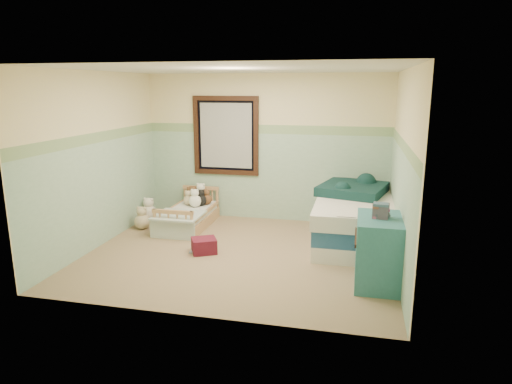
% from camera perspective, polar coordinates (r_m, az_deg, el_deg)
% --- Properties ---
extents(floor, '(4.20, 3.60, 0.02)m').
position_cam_1_polar(floor, '(6.37, -2.11, -7.90)').
color(floor, '#76614C').
rests_on(floor, ground).
extents(ceiling, '(4.20, 3.60, 0.02)m').
position_cam_1_polar(ceiling, '(5.94, -2.32, 15.40)').
color(ceiling, beige).
rests_on(ceiling, wall_back).
extents(wall_back, '(4.20, 0.04, 2.50)m').
position_cam_1_polar(wall_back, '(7.76, 1.24, 5.57)').
color(wall_back, beige).
rests_on(wall_back, floor).
extents(wall_front, '(4.20, 0.04, 2.50)m').
position_cam_1_polar(wall_front, '(4.35, -8.35, -0.65)').
color(wall_front, beige).
rests_on(wall_front, floor).
extents(wall_left, '(0.04, 3.60, 2.50)m').
position_cam_1_polar(wall_left, '(6.87, -19.42, 3.82)').
color(wall_left, beige).
rests_on(wall_left, floor).
extents(wall_right, '(0.04, 3.60, 2.50)m').
position_cam_1_polar(wall_right, '(5.85, 18.08, 2.40)').
color(wall_right, beige).
rests_on(wall_right, floor).
extents(wainscot_mint, '(4.20, 0.01, 1.50)m').
position_cam_1_polar(wainscot_mint, '(7.83, 1.20, 1.92)').
color(wainscot_mint, '#88AF94').
rests_on(wainscot_mint, floor).
extents(border_strip, '(4.20, 0.01, 0.15)m').
position_cam_1_polar(border_strip, '(7.71, 1.22, 7.95)').
color(border_strip, '#4D8455').
rests_on(border_strip, wall_back).
extents(window_frame, '(1.16, 0.06, 1.36)m').
position_cam_1_polar(window_frame, '(7.87, -3.86, 7.11)').
color(window_frame, black).
rests_on(window_frame, wall_back).
extents(window_blinds, '(0.92, 0.01, 1.12)m').
position_cam_1_polar(window_blinds, '(7.88, -3.83, 7.12)').
color(window_blinds, beige).
rests_on(window_blinds, window_frame).
extents(toddler_bed_frame, '(0.67, 1.33, 0.17)m').
position_cam_1_polar(toddler_bed_frame, '(7.63, -8.53, -3.68)').
color(toddler_bed_frame, '#9E7144').
rests_on(toddler_bed_frame, floor).
extents(toddler_mattress, '(0.61, 1.28, 0.12)m').
position_cam_1_polar(toddler_mattress, '(7.59, -8.57, -2.62)').
color(toddler_mattress, silver).
rests_on(toddler_mattress, toddler_bed_frame).
extents(patchwork_quilt, '(0.72, 0.67, 0.03)m').
position_cam_1_polar(patchwork_quilt, '(7.20, -9.79, -2.92)').
color(patchwork_quilt, '#75A5D2').
rests_on(patchwork_quilt, toddler_mattress).
extents(plush_bed_brown, '(0.18, 0.18, 0.18)m').
position_cam_1_polar(plush_bed_brown, '(8.05, -8.32, -0.58)').
color(plush_bed_brown, brown).
rests_on(plush_bed_brown, toddler_mattress).
extents(plush_bed_white, '(0.23, 0.23, 0.23)m').
position_cam_1_polar(plush_bed_white, '(7.98, -6.98, -0.49)').
color(plush_bed_white, white).
rests_on(plush_bed_white, toddler_mattress).
extents(plush_bed_tan, '(0.17, 0.17, 0.17)m').
position_cam_1_polar(plush_bed_tan, '(7.84, -8.55, -1.01)').
color(plush_bed_tan, beige).
rests_on(plush_bed_tan, toddler_mattress).
extents(plush_bed_dark, '(0.19, 0.19, 0.19)m').
position_cam_1_polar(plush_bed_dark, '(7.75, -6.97, -1.03)').
color(plush_bed_dark, black).
rests_on(plush_bed_dark, toddler_mattress).
extents(plush_floor_cream, '(0.28, 0.28, 0.28)m').
position_cam_1_polar(plush_floor_cream, '(8.06, -13.40, -2.59)').
color(plush_floor_cream, white).
rests_on(plush_floor_cream, floor).
extents(plush_floor_tan, '(0.26, 0.26, 0.26)m').
position_cam_1_polar(plush_floor_tan, '(7.62, -14.21, -3.63)').
color(plush_floor_tan, beige).
rests_on(plush_floor_tan, floor).
extents(twin_bed_frame, '(1.09, 2.18, 0.22)m').
position_cam_1_polar(twin_bed_frame, '(7.03, 12.28, -5.09)').
color(twin_bed_frame, white).
rests_on(twin_bed_frame, floor).
extents(twin_boxspring, '(1.09, 2.18, 0.22)m').
position_cam_1_polar(twin_boxspring, '(6.97, 12.37, -3.37)').
color(twin_boxspring, navy).
rests_on(twin_boxspring, twin_bed_frame).
extents(twin_mattress, '(1.13, 2.22, 0.22)m').
position_cam_1_polar(twin_mattress, '(6.91, 12.46, -1.62)').
color(twin_mattress, white).
rests_on(twin_mattress, twin_boxspring).
extents(teal_blanket, '(1.15, 1.19, 0.14)m').
position_cam_1_polar(teal_blanket, '(7.16, 12.16, 0.39)').
color(teal_blanket, '#0A2A2D').
rests_on(teal_blanket, twin_mattress).
extents(dresser, '(0.51, 0.81, 0.81)m').
position_cam_1_polar(dresser, '(5.50, 15.21, -7.23)').
color(dresser, '#2F6D75').
rests_on(dresser, floor).
extents(book_stack, '(0.19, 0.16, 0.17)m').
position_cam_1_polar(book_stack, '(5.34, 15.53, -2.31)').
color(book_stack, brown).
rests_on(book_stack, dresser).
extents(red_pillow, '(0.43, 0.41, 0.21)m').
position_cam_1_polar(red_pillow, '(6.41, -6.60, -6.76)').
color(red_pillow, maroon).
rests_on(red_pillow, floor).
extents(floor_book, '(0.25, 0.19, 0.02)m').
position_cam_1_polar(floor_book, '(6.48, -7.31, -7.43)').
color(floor_book, '#F0C951').
rests_on(floor_book, floor).
extents(extra_plush_0, '(0.18, 0.18, 0.18)m').
position_cam_1_polar(extra_plush_0, '(7.82, -6.27, -0.92)').
color(extra_plush_0, brown).
rests_on(extra_plush_0, toddler_mattress).
extents(extra_plush_1, '(0.20, 0.20, 0.20)m').
position_cam_1_polar(extra_plush_1, '(8.01, -7.94, -0.58)').
color(extra_plush_1, brown).
rests_on(extra_plush_1, toddler_mattress).
extents(extra_plush_2, '(0.21, 0.21, 0.21)m').
position_cam_1_polar(extra_plush_2, '(7.68, -7.74, -1.13)').
color(extra_plush_2, white).
rests_on(extra_plush_2, toddler_mattress).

